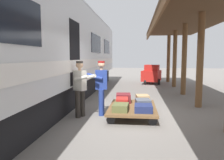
{
  "coord_description": "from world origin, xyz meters",
  "views": [
    {
      "loc": [
        -0.17,
        6.85,
        1.83
      ],
      "look_at": [
        0.57,
        0.45,
        1.15
      ],
      "focal_mm": 35.37,
      "sensor_mm": 36.0,
      "label": 1
    }
  ],
  "objects_px": {
    "suitcase_slate_roller": "(143,103)",
    "suitcase_maroon_trunk": "(123,98)",
    "suitcase_olive_duffel": "(121,107)",
    "porter_in_overalls": "(101,86)",
    "suitcase_tan_vintage": "(143,99)",
    "suitcase_navy_fabric": "(143,108)",
    "baggage_tug": "(152,75)",
    "train_car": "(30,50)",
    "luggage_cart": "(132,108)",
    "porter_by_door": "(80,87)",
    "suitcase_red_plastic": "(122,102)"
  },
  "relations": [
    {
      "from": "train_car",
      "to": "suitcase_olive_duffel",
      "type": "bearing_deg",
      "value": 165.98
    },
    {
      "from": "suitcase_olive_duffel",
      "to": "suitcase_navy_fabric",
      "type": "height_order",
      "value": "suitcase_olive_duffel"
    },
    {
      "from": "luggage_cart",
      "to": "suitcase_navy_fabric",
      "type": "bearing_deg",
      "value": 118.0
    },
    {
      "from": "suitcase_tan_vintage",
      "to": "baggage_tug",
      "type": "relative_size",
      "value": 0.26
    },
    {
      "from": "suitcase_maroon_trunk",
      "to": "suitcase_slate_roller",
      "type": "distance_m",
      "value": 0.88
    },
    {
      "from": "suitcase_olive_duffel",
      "to": "suitcase_red_plastic",
      "type": "xyz_separation_m",
      "value": [
        0.0,
        -0.6,
        0.03
      ]
    },
    {
      "from": "luggage_cart",
      "to": "porter_in_overalls",
      "type": "height_order",
      "value": "porter_in_overalls"
    },
    {
      "from": "luggage_cart",
      "to": "baggage_tug",
      "type": "bearing_deg",
      "value": -97.34
    },
    {
      "from": "train_car",
      "to": "porter_in_overalls",
      "type": "xyz_separation_m",
      "value": [
        -2.34,
        0.1,
        -1.14
      ]
    },
    {
      "from": "baggage_tug",
      "to": "porter_by_door",
      "type": "bearing_deg",
      "value": 73.07
    },
    {
      "from": "suitcase_navy_fabric",
      "to": "porter_in_overalls",
      "type": "height_order",
      "value": "porter_in_overalls"
    },
    {
      "from": "luggage_cart",
      "to": "suitcase_olive_duffel",
      "type": "bearing_deg",
      "value": 62.0
    },
    {
      "from": "suitcase_tan_vintage",
      "to": "suitcase_navy_fabric",
      "type": "height_order",
      "value": "suitcase_tan_vintage"
    },
    {
      "from": "suitcase_navy_fabric",
      "to": "suitcase_maroon_trunk",
      "type": "bearing_deg",
      "value": -62.0
    },
    {
      "from": "luggage_cart",
      "to": "suitcase_slate_roller",
      "type": "distance_m",
      "value": 0.36
    },
    {
      "from": "suitcase_red_plastic",
      "to": "porter_by_door",
      "type": "bearing_deg",
      "value": 12.46
    },
    {
      "from": "suitcase_maroon_trunk",
      "to": "porter_in_overalls",
      "type": "relative_size",
      "value": 0.32
    },
    {
      "from": "baggage_tug",
      "to": "train_car",
      "type": "bearing_deg",
      "value": 61.93
    },
    {
      "from": "suitcase_slate_roller",
      "to": "suitcase_olive_duffel",
      "type": "bearing_deg",
      "value": 43.24
    },
    {
      "from": "luggage_cart",
      "to": "suitcase_navy_fabric",
      "type": "relative_size",
      "value": 3.88
    },
    {
      "from": "porter_by_door",
      "to": "luggage_cart",
      "type": "bearing_deg",
      "value": -170.03
    },
    {
      "from": "suitcase_olive_duffel",
      "to": "porter_in_overalls",
      "type": "distance_m",
      "value": 1.07
    },
    {
      "from": "luggage_cart",
      "to": "porter_by_door",
      "type": "distance_m",
      "value": 1.72
    },
    {
      "from": "suitcase_tan_vintage",
      "to": "porter_by_door",
      "type": "bearing_deg",
      "value": 24.94
    },
    {
      "from": "suitcase_red_plastic",
      "to": "baggage_tug",
      "type": "xyz_separation_m",
      "value": [
        -1.41,
        -8.43,
        0.19
      ]
    },
    {
      "from": "porter_in_overalls",
      "to": "baggage_tug",
      "type": "relative_size",
      "value": 0.89
    },
    {
      "from": "suitcase_maroon_trunk",
      "to": "porter_in_overalls",
      "type": "distance_m",
      "value": 0.99
    },
    {
      "from": "train_car",
      "to": "suitcase_red_plastic",
      "type": "relative_size",
      "value": 38.73
    },
    {
      "from": "luggage_cart",
      "to": "porter_by_door",
      "type": "bearing_deg",
      "value": 9.97
    },
    {
      "from": "suitcase_maroon_trunk",
      "to": "suitcase_navy_fabric",
      "type": "relative_size",
      "value": 0.97
    },
    {
      "from": "porter_in_overalls",
      "to": "porter_by_door",
      "type": "bearing_deg",
      "value": 29.43
    },
    {
      "from": "suitcase_slate_roller",
      "to": "porter_in_overalls",
      "type": "bearing_deg",
      "value": -2.04
    },
    {
      "from": "train_car",
      "to": "porter_in_overalls",
      "type": "relative_size",
      "value": 12.17
    },
    {
      "from": "suitcase_tan_vintage",
      "to": "luggage_cart",
      "type": "bearing_deg",
      "value": 62.0
    },
    {
      "from": "suitcase_olive_duffel",
      "to": "luggage_cart",
      "type": "bearing_deg",
      "value": -118.0
    },
    {
      "from": "suitcase_tan_vintage",
      "to": "suitcase_slate_roller",
      "type": "relative_size",
      "value": 0.92
    },
    {
      "from": "suitcase_tan_vintage",
      "to": "suitcase_navy_fabric",
      "type": "xyz_separation_m",
      "value": [
        0.0,
        1.2,
        -0.03
      ]
    },
    {
      "from": "luggage_cart",
      "to": "suitcase_maroon_trunk",
      "type": "xyz_separation_m",
      "value": [
        0.32,
        -0.6,
        0.19
      ]
    },
    {
      "from": "suitcase_navy_fabric",
      "to": "suitcase_slate_roller",
      "type": "height_order",
      "value": "suitcase_slate_roller"
    },
    {
      "from": "train_car",
      "to": "suitcase_slate_roller",
      "type": "relative_size",
      "value": 39.06
    },
    {
      "from": "suitcase_maroon_trunk",
      "to": "train_car",
      "type": "bearing_deg",
      "value": 8.51
    },
    {
      "from": "suitcase_slate_roller",
      "to": "suitcase_maroon_trunk",
      "type": "bearing_deg",
      "value": -43.24
    },
    {
      "from": "luggage_cart",
      "to": "porter_by_door",
      "type": "xyz_separation_m",
      "value": [
        1.56,
        0.27,
        0.66
      ]
    },
    {
      "from": "suitcase_olive_duffel",
      "to": "suitcase_maroon_trunk",
      "type": "bearing_deg",
      "value": -90.0
    },
    {
      "from": "suitcase_tan_vintage",
      "to": "suitcase_navy_fabric",
      "type": "distance_m",
      "value": 1.2
    },
    {
      "from": "luggage_cart",
      "to": "suitcase_tan_vintage",
      "type": "distance_m",
      "value": 0.7
    },
    {
      "from": "porter_in_overalls",
      "to": "porter_by_door",
      "type": "xyz_separation_m",
      "value": [
        0.57,
        0.32,
        0.0
      ]
    },
    {
      "from": "porter_by_door",
      "to": "baggage_tug",
      "type": "xyz_separation_m",
      "value": [
        -2.65,
        -8.71,
        -0.3
      ]
    },
    {
      "from": "baggage_tug",
      "to": "suitcase_red_plastic",
      "type": "bearing_deg",
      "value": 80.54
    },
    {
      "from": "train_car",
      "to": "luggage_cart",
      "type": "distance_m",
      "value": 3.79
    }
  ]
}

